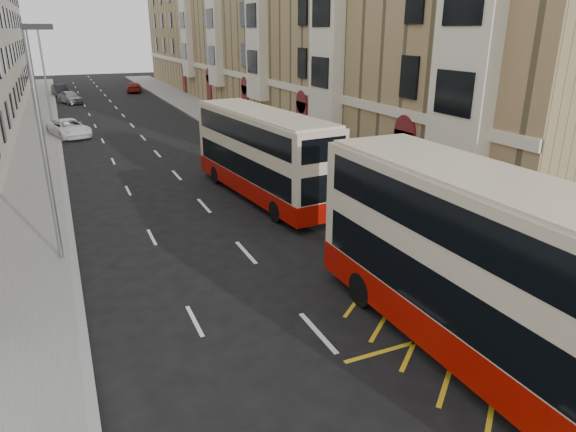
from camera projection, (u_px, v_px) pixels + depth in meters
name	position (u px, v px, depth m)	size (l,w,h in m)	color
ground	(403.00, 428.00, 10.90)	(200.00, 200.00, 0.00)	black
pavement_right	(257.00, 138.00, 39.68)	(4.00, 120.00, 0.15)	slate
pavement_left	(37.00, 157.00, 33.77)	(3.00, 120.00, 0.15)	slate
kerb_right	(232.00, 140.00, 38.92)	(0.25, 120.00, 0.15)	gray
kerb_left	(61.00, 155.00, 34.34)	(0.25, 120.00, 0.15)	gray
road_markings	(125.00, 117.00, 49.53)	(10.00, 110.00, 0.01)	silver
terrace_right	(265.00, 34.00, 52.96)	(10.75, 79.00, 15.25)	#938155
guard_railing	(455.00, 246.00, 17.92)	(0.06, 6.56, 1.01)	#BB0914
street_lamp_near	(43.00, 135.00, 17.19)	(0.93, 0.18, 8.00)	slate
street_lamp_far	(45.00, 72.00, 42.95)	(0.93, 0.18, 8.00)	slate
double_decker_front	(497.00, 278.00, 12.13)	(2.86, 12.01, 4.78)	beige
double_decker_rear	(263.00, 155.00, 25.14)	(3.55, 10.98, 4.30)	beige
pedestrian_far	(544.00, 261.00, 16.43)	(0.99, 0.41, 1.69)	black
white_van	(69.00, 128.00, 40.18)	(2.28, 4.95, 1.37)	white
car_silver	(70.00, 97.00, 58.32)	(1.70, 4.22, 1.44)	#929399
car_dark	(60.00, 90.00, 64.81)	(1.53, 4.37, 1.44)	black
car_red	(134.00, 87.00, 68.81)	(1.81, 4.44, 1.29)	maroon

